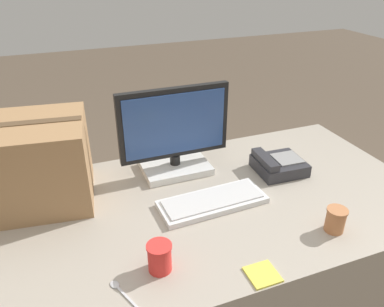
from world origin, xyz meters
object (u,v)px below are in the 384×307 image
desk_phone (278,165)px  paper_cup_left (160,257)px  paper_cup_right (336,220)px  keyboard (213,201)px  spoon (120,290)px  monitor (174,136)px  sticky_note_pad (263,274)px  cardboard_box (29,163)px

desk_phone → paper_cup_left: (-0.64, -0.37, 0.02)m
paper_cup_left → paper_cup_right: (0.61, -0.04, -0.00)m
keyboard → spoon: (-0.41, -0.28, -0.01)m
paper_cup_right → keyboard: bearing=139.0°
monitor → spoon: bearing=-121.7°
spoon → paper_cup_right: bearing=-112.5°
paper_cup_left → paper_cup_right: bearing=-3.9°
spoon → desk_phone: bearing=-84.6°
monitor → desk_phone: (0.42, -0.17, -0.13)m
keyboard → sticky_note_pad: (-0.00, -0.38, -0.01)m
paper_cup_left → sticky_note_pad: 0.31m
keyboard → desk_phone: 0.38m
sticky_note_pad → paper_cup_right: bearing=15.3°
paper_cup_left → keyboard: bearing=41.2°
paper_cup_left → paper_cup_right: 0.61m
monitor → spoon: 0.69m
spoon → sticky_note_pad: (0.40, -0.09, 0.00)m
monitor → paper_cup_left: size_ratio=5.02×
keyboard → paper_cup_right: (0.33, -0.29, 0.03)m
paper_cup_right → cardboard_box: bearing=149.3°
monitor → paper_cup_right: monitor is taller
monitor → desk_phone: bearing=-22.2°
sticky_note_pad → desk_phone: bearing=53.7°
paper_cup_left → spoon: 0.14m
desk_phone → spoon: (-0.77, -0.40, -0.03)m
desk_phone → paper_cup_left: 0.74m
monitor → paper_cup_right: size_ratio=5.39×
keyboard → cardboard_box: bearing=153.4°
monitor → spoon: monitor is taller
cardboard_box → sticky_note_pad: 0.91m
cardboard_box → desk_phone: bearing=-9.0°
monitor → desk_phone: 0.47m
desk_phone → spoon: size_ratio=1.55×
keyboard → paper_cup_right: size_ratio=4.76×
desk_phone → paper_cup_right: (-0.03, -0.41, 0.01)m
monitor → sticky_note_pad: monitor is taller
desk_phone → cardboard_box: (-0.98, 0.16, 0.13)m
desk_phone → spoon: desk_phone is taller
spoon → sticky_note_pad: size_ratio=1.48×
monitor → sticky_note_pad: bearing=-85.7°
paper_cup_left → cardboard_box: cardboard_box is taller
keyboard → paper_cup_left: 0.37m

